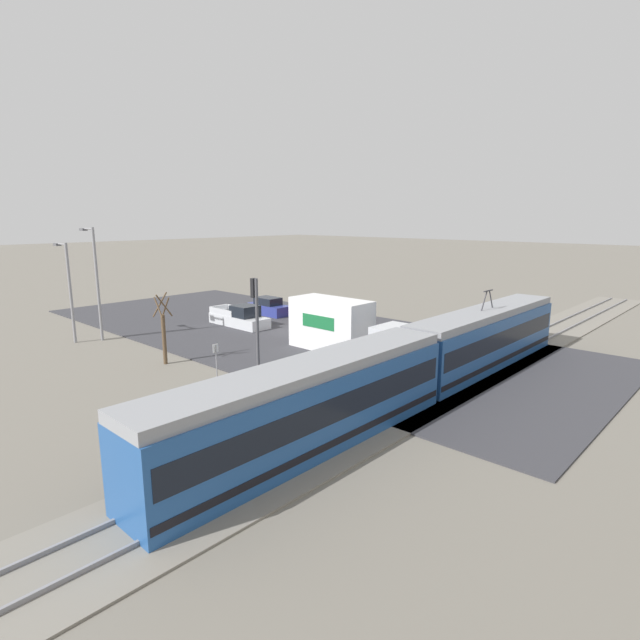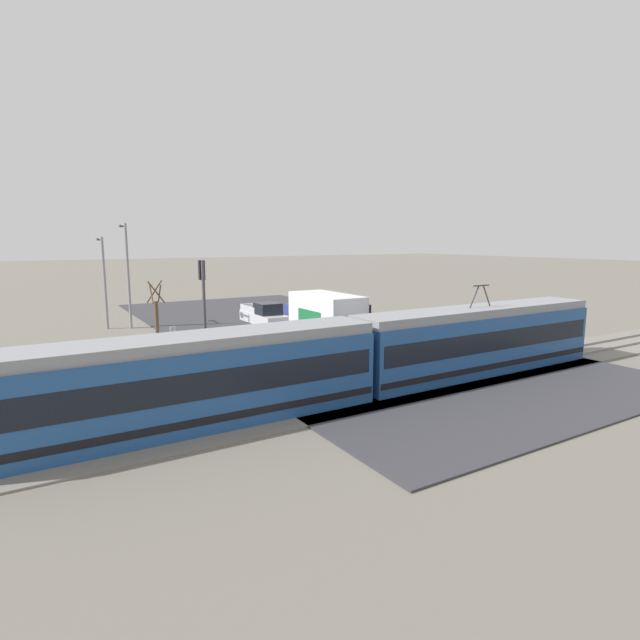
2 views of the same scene
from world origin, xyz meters
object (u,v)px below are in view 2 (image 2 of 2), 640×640
at_px(box_truck, 338,326).
at_px(traffic_light_pole, 204,304).
at_px(street_lamp_near_crossing, 127,268).
at_px(pickup_truck, 264,315).
at_px(light_rail_tram, 359,358).
at_px(street_lamp_mid_block, 104,275).
at_px(sedan_car_0, 355,315).
at_px(no_parking_sign, 173,345).
at_px(sedan_car_1, 304,308).
at_px(street_tree, 157,318).

relative_size(box_truck, traffic_light_pole, 1.61).
bearing_deg(street_lamp_near_crossing, pickup_truck, 158.38).
distance_m(light_rail_tram, traffic_light_pole, 8.18).
distance_m(light_rail_tram, street_lamp_mid_block, 25.25).
bearing_deg(street_lamp_near_crossing, sedan_car_0, 155.90).
bearing_deg(pickup_truck, street_lamp_near_crossing, -21.62).
relative_size(pickup_truck, no_parking_sign, 2.35).
height_order(pickup_truck, street_lamp_near_crossing, street_lamp_near_crossing).
bearing_deg(street_lamp_near_crossing, sedan_car_1, 172.94).
bearing_deg(street_lamp_mid_block, sedan_car_1, 170.91).
distance_m(sedan_car_1, street_lamp_near_crossing, 15.25).
bearing_deg(box_truck, street_tree, -34.82).
bearing_deg(no_parking_sign, street_tree, -95.78).
height_order(sedan_car_0, street_lamp_near_crossing, street_lamp_near_crossing).
xyz_separation_m(box_truck, street_tree, (9.37, -6.52, 0.34)).
height_order(pickup_truck, street_lamp_mid_block, street_lamp_mid_block).
bearing_deg(sedan_car_0, pickup_truck, 152.42).
distance_m(street_lamp_near_crossing, no_parking_sign, 15.52).
relative_size(box_truck, sedan_car_0, 1.99).
distance_m(sedan_car_1, street_tree, 16.32).
xyz_separation_m(light_rail_tram, box_truck, (-4.01, -7.88, -0.08)).
relative_size(sedan_car_0, street_lamp_near_crossing, 0.59).
distance_m(street_lamp_near_crossing, street_lamp_mid_block, 1.87).
relative_size(street_lamp_mid_block, no_parking_sign, 2.90).
relative_size(traffic_light_pole, street_tree, 1.35).
distance_m(street_tree, no_parking_sign, 6.25).
bearing_deg(sedan_car_0, traffic_light_pole, -148.35).
xyz_separation_m(box_truck, sedan_car_0, (-7.03, -8.15, -0.92)).
bearing_deg(street_tree, no_parking_sign, 84.22).
bearing_deg(street_lamp_near_crossing, light_rail_tram, 102.89).
relative_size(traffic_light_pole, street_lamp_mid_block, 0.83).
xyz_separation_m(box_truck, no_parking_sign, (10.00, -0.32, -0.16)).
relative_size(box_truck, street_tree, 2.17).
bearing_deg(traffic_light_pole, street_tree, -87.07).
distance_m(pickup_truck, street_lamp_mid_block, 12.75).
height_order(pickup_truck, traffic_light_pole, traffic_light_pole).
xyz_separation_m(sedan_car_0, sedan_car_1, (1.78, -5.52, -0.00)).
bearing_deg(traffic_light_pole, street_lamp_mid_block, -83.57).
xyz_separation_m(pickup_truck, street_lamp_mid_block, (11.37, -4.65, 3.40)).
bearing_deg(street_lamp_mid_block, street_tree, 99.33).
relative_size(light_rail_tram, street_tree, 6.86).
distance_m(traffic_light_pole, street_tree, 8.41).
height_order(box_truck, sedan_car_0, box_truck).
distance_m(pickup_truck, sedan_car_1, 5.27).
distance_m(pickup_truck, street_lamp_near_crossing, 11.21).
relative_size(box_truck, no_parking_sign, 3.89).
xyz_separation_m(sedan_car_0, street_lamp_near_crossing, (16.39, -7.33, 3.96)).
distance_m(street_lamp_mid_block, no_parking_sign, 16.20).
xyz_separation_m(sedan_car_1, street_lamp_mid_block, (16.22, -2.60, 3.42)).
distance_m(light_rail_tram, pickup_truck, 20.02).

